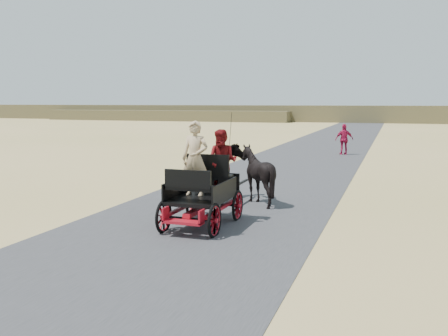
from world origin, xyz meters
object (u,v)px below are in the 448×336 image
(pedestrian, at_px, (344,139))
(horse_right, at_px, (257,175))
(carriage, at_px, (202,211))
(horse_left, at_px, (222,173))

(pedestrian, bearing_deg, horse_right, 65.11)
(carriage, height_order, horse_right, horse_right)
(horse_left, height_order, horse_right, horse_right)
(horse_left, distance_m, pedestrian, 14.84)
(horse_right, distance_m, pedestrian, 14.72)
(carriage, relative_size, horse_right, 1.41)
(horse_right, bearing_deg, carriage, 79.61)
(carriage, height_order, pedestrian, pedestrian)
(carriage, distance_m, horse_left, 3.09)
(horse_left, distance_m, horse_right, 1.10)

